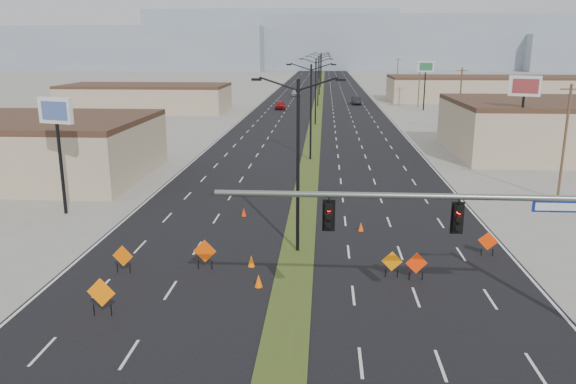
# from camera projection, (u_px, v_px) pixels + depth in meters

# --- Properties ---
(ground) EXTENTS (600.00, 600.00, 0.00)m
(ground) POSITION_uv_depth(u_px,v_px,m) (282.00, 360.00, 21.54)
(ground) COLOR gray
(ground) RESTS_ON ground
(road_surface) EXTENTS (25.00, 400.00, 0.02)m
(road_surface) POSITION_uv_depth(u_px,v_px,m) (318.00, 104.00, 118.16)
(road_surface) COLOR black
(road_surface) RESTS_ON ground
(median_strip) EXTENTS (2.00, 400.00, 0.04)m
(median_strip) POSITION_uv_depth(u_px,v_px,m) (318.00, 104.00, 118.16)
(median_strip) COLOR #384A1A
(median_strip) RESTS_ON ground
(building_sw_far) EXTENTS (30.00, 14.00, 4.50)m
(building_sw_far) POSITION_uv_depth(u_px,v_px,m) (146.00, 99.00, 105.14)
(building_sw_far) COLOR tan
(building_sw_far) RESTS_ON ground
(building_se_far) EXTENTS (44.00, 16.00, 5.00)m
(building_se_far) POSITION_uv_depth(u_px,v_px,m) (490.00, 90.00, 124.78)
(building_se_far) COLOR tan
(building_se_far) RESTS_ON ground
(mesa_west) EXTENTS (180.00, 50.00, 22.00)m
(mesa_west) POSITION_uv_depth(u_px,v_px,m) (96.00, 49.00, 296.94)
(mesa_west) COLOR #8492A3
(mesa_west) RESTS_ON ground
(mesa_center) EXTENTS (220.00, 50.00, 28.00)m
(mesa_center) POSITION_uv_depth(u_px,v_px,m) (397.00, 43.00, 305.35)
(mesa_center) COLOR #8492A3
(mesa_center) RESTS_ON ground
(mesa_backdrop) EXTENTS (140.00, 50.00, 32.00)m
(mesa_backdrop) POSITION_uv_depth(u_px,v_px,m) (272.00, 40.00, 328.62)
(mesa_backdrop) COLOR #8492A3
(mesa_backdrop) RESTS_ON ground
(signal_mast) EXTENTS (16.30, 0.60, 8.00)m
(signal_mast) POSITION_uv_depth(u_px,v_px,m) (506.00, 230.00, 21.73)
(signal_mast) COLOR slate
(signal_mast) RESTS_ON ground
(streetlight_0) EXTENTS (5.15, 0.24, 10.02)m
(streetlight_0) POSITION_uv_depth(u_px,v_px,m) (298.00, 161.00, 31.78)
(streetlight_0) COLOR black
(streetlight_0) RESTS_ON ground
(streetlight_1) EXTENTS (5.15, 0.24, 10.02)m
(streetlight_1) POSITION_uv_depth(u_px,v_px,m) (311.00, 109.00, 58.83)
(streetlight_1) COLOR black
(streetlight_1) RESTS_ON ground
(streetlight_2) EXTENTS (5.15, 0.24, 10.02)m
(streetlight_2) POSITION_uv_depth(u_px,v_px,m) (316.00, 89.00, 85.89)
(streetlight_2) COLOR black
(streetlight_2) RESTS_ON ground
(streetlight_3) EXTENTS (5.15, 0.24, 10.02)m
(streetlight_3) POSITION_uv_depth(u_px,v_px,m) (318.00, 79.00, 112.94)
(streetlight_3) COLOR black
(streetlight_3) RESTS_ON ground
(streetlight_4) EXTENTS (5.15, 0.24, 10.02)m
(streetlight_4) POSITION_uv_depth(u_px,v_px,m) (320.00, 73.00, 139.99)
(streetlight_4) COLOR black
(streetlight_4) RESTS_ON ground
(streetlight_5) EXTENTS (5.15, 0.24, 10.02)m
(streetlight_5) POSITION_uv_depth(u_px,v_px,m) (321.00, 69.00, 167.04)
(streetlight_5) COLOR black
(streetlight_5) RESTS_ON ground
(streetlight_6) EXTENTS (5.15, 0.24, 10.02)m
(streetlight_6) POSITION_uv_depth(u_px,v_px,m) (321.00, 66.00, 194.10)
(streetlight_6) COLOR black
(streetlight_6) RESTS_ON ground
(utility_pole_0) EXTENTS (1.60, 0.20, 9.00)m
(utility_pole_0) POSITION_uv_depth(u_px,v_px,m) (565.00, 141.00, 43.26)
(utility_pole_0) COLOR #4C3823
(utility_pole_0) RESTS_ON ground
(utility_pole_1) EXTENTS (1.60, 0.20, 9.00)m
(utility_pole_1) POSITION_uv_depth(u_px,v_px,m) (460.00, 100.00, 77.07)
(utility_pole_1) COLOR #4C3823
(utility_pole_1) RESTS_ON ground
(utility_pole_2) EXTENTS (1.60, 0.20, 9.00)m
(utility_pole_2) POSITION_uv_depth(u_px,v_px,m) (419.00, 84.00, 110.89)
(utility_pole_2) COLOR #4C3823
(utility_pole_2) RESTS_ON ground
(utility_pole_3) EXTENTS (1.60, 0.20, 9.00)m
(utility_pole_3) POSITION_uv_depth(u_px,v_px,m) (397.00, 75.00, 144.70)
(utility_pole_3) COLOR #4C3823
(utility_pole_3) RESTS_ON ground
(car_left) EXTENTS (2.42, 4.97, 1.63)m
(car_left) POSITION_uv_depth(u_px,v_px,m) (280.00, 105.00, 108.92)
(car_left) COLOR maroon
(car_left) RESTS_ON ground
(car_mid) EXTENTS (1.92, 4.99, 1.62)m
(car_mid) POSITION_uv_depth(u_px,v_px,m) (356.00, 101.00, 118.02)
(car_mid) COLOR black
(car_mid) RESTS_ON ground
(car_far) EXTENTS (2.19, 5.25, 1.52)m
(car_far) POSITION_uv_depth(u_px,v_px,m) (296.00, 93.00, 139.25)
(car_far) COLOR #9FA3A9
(car_far) RESTS_ON ground
(construction_sign_0) EXTENTS (1.16, 0.21, 1.55)m
(construction_sign_0) POSITION_uv_depth(u_px,v_px,m) (123.00, 257.00, 29.65)
(construction_sign_0) COLOR #E25D04
(construction_sign_0) RESTS_ON ground
(construction_sign_1) EXTENTS (1.36, 0.22, 1.81)m
(construction_sign_1) POSITION_uv_depth(u_px,v_px,m) (101.00, 294.00, 24.85)
(construction_sign_1) COLOR orange
(construction_sign_1) RESTS_ON ground
(construction_sign_2) EXTENTS (1.27, 0.09, 1.69)m
(construction_sign_2) POSITION_uv_depth(u_px,v_px,m) (205.00, 252.00, 30.13)
(construction_sign_2) COLOR #EA4804
(construction_sign_2) RESTS_ON ground
(construction_sign_3) EXTENTS (1.07, 0.15, 1.43)m
(construction_sign_3) POSITION_uv_depth(u_px,v_px,m) (392.00, 262.00, 29.12)
(construction_sign_3) COLOR orange
(construction_sign_3) RESTS_ON ground
(construction_sign_4) EXTENTS (1.13, 0.17, 1.51)m
(construction_sign_4) POSITION_uv_depth(u_px,v_px,m) (416.00, 264.00, 28.73)
(construction_sign_4) COLOR #FB3205
(construction_sign_4) RESTS_ON ground
(construction_sign_5) EXTENTS (1.08, 0.34, 1.47)m
(construction_sign_5) POSITION_uv_depth(u_px,v_px,m) (488.00, 242.00, 32.09)
(construction_sign_5) COLOR #FF3705
(construction_sign_5) RESTS_ON ground
(cone_0) EXTENTS (0.47, 0.47, 0.65)m
(cone_0) POSITION_uv_depth(u_px,v_px,m) (251.00, 261.00, 30.66)
(cone_0) COLOR #FF6805
(cone_0) RESTS_ON ground
(cone_1) EXTENTS (0.52, 0.52, 0.68)m
(cone_1) POSITION_uv_depth(u_px,v_px,m) (259.00, 281.00, 28.05)
(cone_1) COLOR #FF6005
(cone_1) RESTS_ON ground
(cone_2) EXTENTS (0.41, 0.41, 0.61)m
(cone_2) POSITION_uv_depth(u_px,v_px,m) (361.00, 227.00, 36.62)
(cone_2) COLOR #FB4805
(cone_2) RESTS_ON ground
(cone_3) EXTENTS (0.37, 0.37, 0.61)m
(cone_3) POSITION_uv_depth(u_px,v_px,m) (244.00, 212.00, 39.85)
(cone_3) COLOR red
(cone_3) RESTS_ON ground
(pole_sign_west) EXTENTS (2.70, 1.13, 8.34)m
(pole_sign_west) POSITION_uv_depth(u_px,v_px,m) (56.00, 121.00, 38.96)
(pole_sign_west) COLOR black
(pole_sign_west) RESTS_ON ground
(pole_sign_east_near) EXTENTS (2.84, 1.49, 9.03)m
(pole_sign_east_near) POSITION_uv_depth(u_px,v_px,m) (524.00, 93.00, 54.24)
(pole_sign_east_near) COLOR black
(pole_sign_east_near) RESTS_ON ground
(pole_sign_east_far) EXTENTS (2.96, 1.27, 9.20)m
(pole_sign_east_far) POSITION_uv_depth(u_px,v_px,m) (426.00, 70.00, 105.04)
(pole_sign_east_far) COLOR black
(pole_sign_east_far) RESTS_ON ground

